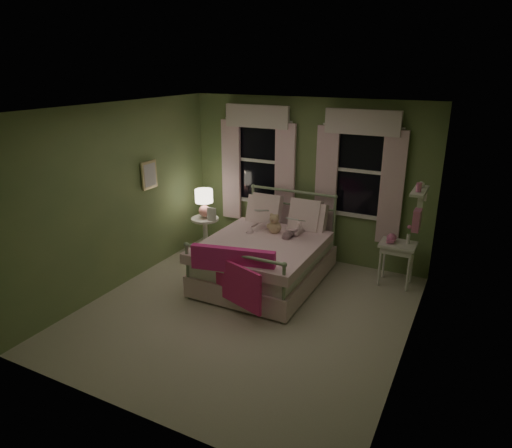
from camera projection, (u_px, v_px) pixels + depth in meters
The scene contains 18 objects.
room_shell at pixel (245, 218), 5.55m from camera, with size 4.20×4.20×4.20m.
bed at pixel (267, 256), 6.73m from camera, with size 1.58×2.04×1.18m.
pink_throw at pixel (232, 269), 5.80m from camera, with size 1.10×0.43×0.71m.
child_left at pixel (262, 208), 7.01m from camera, with size 0.29×0.19×0.81m, color #F7D1DD.
child_right at pixel (296, 216), 6.79m from camera, with size 0.35×0.28×0.73m, color #F7D1DD.
book_left at pixel (255, 213), 6.81m from camera, with size 0.20×0.27×0.03m, color beige.
book_right at pixel (290, 221), 6.58m from camera, with size 0.20×0.27×0.02m, color beige.
teddy_bear at pixel (275, 225), 6.82m from camera, with size 0.24×0.20×0.32m.
nightstand_left at pixel (205, 231), 7.66m from camera, with size 0.46×0.46×0.65m.
table_lamp at pixel (204, 200), 7.48m from camera, with size 0.29×0.29×0.46m.
book_nightstand at pixel (207, 220), 7.47m from camera, with size 0.16×0.22×0.02m, color beige.
nightstand_right at pixel (398, 250), 6.54m from camera, with size 0.50×0.40×0.64m.
pink_toy at pixel (391, 238), 6.53m from camera, with size 0.14×0.20×0.14m.
bud_vase at pixel (409, 234), 6.45m from camera, with size 0.06×0.06×0.28m.
window_left at pixel (258, 157), 7.51m from camera, with size 1.34×0.13×1.96m.
window_right at pixel (360, 167), 6.79m from camera, with size 1.34×0.13×1.96m.
wall_shelf at pixel (418, 206), 5.25m from camera, with size 0.15×0.50×0.60m.
framed_picture at pixel (149, 175), 6.82m from camera, with size 0.03×0.32×0.42m.
Camera 1 is at (2.50, -4.63, 3.07)m, focal length 32.00 mm.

